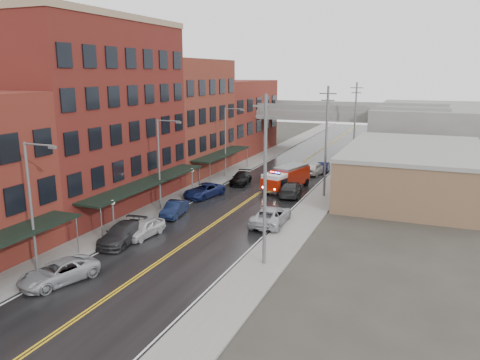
% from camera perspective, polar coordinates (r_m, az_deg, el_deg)
% --- Properties ---
extents(ground, '(220.00, 220.00, 0.00)m').
position_cam_1_polar(ground, '(26.18, -25.37, -19.11)').
color(ground, '#2D2B26').
rests_on(ground, ground).
extents(road, '(11.00, 160.00, 0.02)m').
position_cam_1_polar(road, '(49.50, 0.77, -2.66)').
color(road, black).
rests_on(road, ground).
extents(sidewalk_left, '(3.00, 160.00, 0.15)m').
position_cam_1_polar(sidewalk_left, '(52.48, -6.68, -1.77)').
color(sidewalk_left, slate).
rests_on(sidewalk_left, ground).
extents(sidewalk_right, '(3.00, 160.00, 0.15)m').
position_cam_1_polar(sidewalk_right, '(47.43, 9.03, -3.45)').
color(sidewalk_right, slate).
rests_on(sidewalk_right, ground).
extents(curb_left, '(0.30, 160.00, 0.15)m').
position_cam_1_polar(curb_left, '(51.73, -5.07, -1.95)').
color(curb_left, gray).
rests_on(curb_left, ground).
extents(curb_right, '(0.30, 160.00, 0.15)m').
position_cam_1_polar(curb_right, '(47.81, 7.10, -3.25)').
color(curb_right, gray).
rests_on(curb_right, ground).
extents(brick_building_b, '(9.00, 20.00, 18.00)m').
position_cam_1_polar(brick_building_b, '(48.52, -17.27, 7.25)').
color(brick_building_b, maroon).
rests_on(brick_building_b, ground).
extents(brick_building_c, '(9.00, 15.00, 15.00)m').
position_cam_1_polar(brick_building_c, '(63.13, -7.09, 7.57)').
color(brick_building_c, maroon).
rests_on(brick_building_c, ground).
extents(brick_building_far, '(9.00, 20.00, 12.00)m').
position_cam_1_polar(brick_building_far, '(78.95, -0.84, 7.65)').
color(brick_building_far, maroon).
rests_on(brick_building_far, ground).
extents(tan_building, '(14.00, 22.00, 5.00)m').
position_cam_1_polar(tan_building, '(55.51, 20.29, 0.89)').
color(tan_building, brown).
rests_on(tan_building, ground).
extents(right_far_block, '(18.00, 30.00, 8.00)m').
position_cam_1_polar(right_far_block, '(84.94, 22.52, 5.69)').
color(right_far_block, slate).
rests_on(right_far_block, ground).
extents(awning_1, '(2.60, 18.00, 3.09)m').
position_cam_1_polar(awning_1, '(46.06, -11.15, -0.28)').
color(awning_1, black).
rests_on(awning_1, ground).
extents(awning_2, '(2.60, 13.00, 3.09)m').
position_cam_1_polar(awning_2, '(61.13, -2.19, 3.21)').
color(awning_2, black).
rests_on(awning_2, ground).
extents(globe_lamp_1, '(0.44, 0.44, 3.12)m').
position_cam_1_polar(globe_lamp_1, '(40.11, -15.24, -3.48)').
color(globe_lamp_1, '#59595B').
rests_on(globe_lamp_1, ground).
extents(globe_lamp_2, '(0.44, 0.44, 3.12)m').
position_cam_1_polar(globe_lamp_2, '(51.54, -5.87, 0.54)').
color(globe_lamp_2, '#59595B').
rests_on(globe_lamp_2, ground).
extents(street_lamp_0, '(2.64, 0.22, 9.00)m').
position_cam_1_polar(street_lamp_0, '(33.73, -23.92, -2.20)').
color(street_lamp_0, '#59595B').
rests_on(street_lamp_0, ground).
extents(street_lamp_1, '(2.64, 0.22, 9.00)m').
position_cam_1_polar(street_lamp_1, '(45.94, -9.60, 2.55)').
color(street_lamp_1, '#59595B').
rests_on(street_lamp_1, ground).
extents(street_lamp_2, '(2.64, 0.22, 9.00)m').
position_cam_1_polar(street_lamp_2, '(59.97, -1.58, 5.15)').
color(street_lamp_2, '#59595B').
rests_on(street_lamp_2, ground).
extents(utility_pole_0, '(1.80, 0.24, 12.00)m').
position_cam_1_polar(utility_pole_0, '(31.89, 3.07, 0.17)').
color(utility_pole_0, '#59595B').
rests_on(utility_pole_0, ground).
extents(utility_pole_1, '(1.80, 0.24, 12.00)m').
position_cam_1_polar(utility_pole_1, '(50.93, 10.46, 4.81)').
color(utility_pole_1, '#59595B').
rests_on(utility_pole_1, ground).
extents(utility_pole_2, '(1.80, 0.24, 12.00)m').
position_cam_1_polar(utility_pole_2, '(70.50, 13.82, 6.88)').
color(utility_pole_2, '#59595B').
rests_on(utility_pole_2, ground).
extents(overpass, '(40.00, 10.00, 7.50)m').
position_cam_1_polar(overpass, '(78.70, 9.35, 7.45)').
color(overpass, slate).
rests_on(overpass, ground).
extents(fire_truck, '(4.33, 7.66, 2.67)m').
position_cam_1_polar(fire_truck, '(54.54, 5.62, 0.31)').
color(fire_truck, '#A51907').
rests_on(fire_truck, ground).
extents(parked_car_left_2, '(3.87, 5.63, 1.43)m').
position_cam_1_polar(parked_car_left_2, '(33.09, -21.22, -10.43)').
color(parked_car_left_2, '#9A9CA1').
rests_on(parked_car_left_2, ground).
extents(parked_car_left_3, '(2.81, 5.63, 1.57)m').
position_cam_1_polar(parked_car_left_3, '(38.80, -14.16, -6.35)').
color(parked_car_left_3, '#28282B').
rests_on(parked_car_left_3, ground).
extents(parked_car_left_4, '(2.10, 4.44, 1.47)m').
position_cam_1_polar(parked_car_left_4, '(39.84, -11.65, -5.78)').
color(parked_car_left_4, '#BEBEBE').
rests_on(parked_car_left_4, ground).
extents(parked_car_left_5, '(2.09, 4.44, 1.41)m').
position_cam_1_polar(parked_car_left_5, '(44.97, -8.00, -3.50)').
color(parked_car_left_5, '#0E1734').
rests_on(parked_car_left_5, ground).
extents(parked_car_left_6, '(3.59, 5.71, 1.47)m').
position_cam_1_polar(parked_car_left_6, '(51.31, -4.42, -1.29)').
color(parked_car_left_6, '#131C4A').
rests_on(parked_car_left_6, ground).
extents(parked_car_left_7, '(2.60, 5.07, 1.41)m').
position_cam_1_polar(parked_car_left_7, '(57.32, 0.12, 0.23)').
color(parked_car_left_7, black).
rests_on(parked_car_left_7, ground).
extents(parked_car_right_0, '(3.07, 6.13, 1.67)m').
position_cam_1_polar(parked_car_right_0, '(42.13, 3.77, -4.35)').
color(parked_car_right_0, '#A6A8AE').
rests_on(parked_car_right_0, ground).
extents(parked_car_right_1, '(2.98, 5.67, 1.57)m').
position_cam_1_polar(parked_car_right_1, '(52.04, 6.19, -1.07)').
color(parked_car_right_1, '#28282A').
rests_on(parked_car_right_1, ground).
extents(parked_car_right_2, '(2.93, 5.15, 1.65)m').
position_cam_1_polar(parked_car_right_2, '(63.40, 9.16, 1.42)').
color(parked_car_right_2, white).
rests_on(parked_car_right_2, ground).
extents(parked_car_right_3, '(1.89, 4.23, 1.35)m').
position_cam_1_polar(parked_car_right_3, '(65.61, 10.18, 1.64)').
color(parked_car_right_3, '#0E1333').
rests_on(parked_car_right_3, ground).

